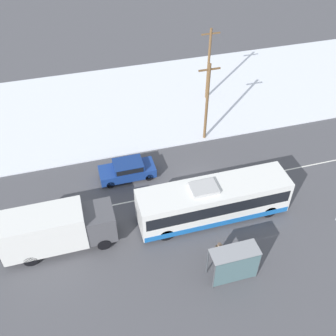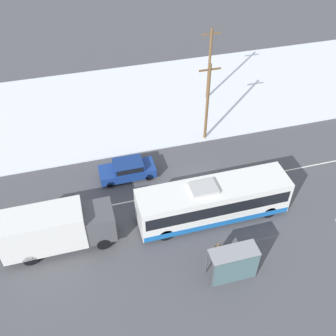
{
  "view_description": "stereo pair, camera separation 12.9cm",
  "coord_description": "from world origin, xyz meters",
  "px_view_note": "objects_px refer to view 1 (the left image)",
  "views": [
    {
      "loc": [
        -8.16,
        -20.06,
        21.42
      ],
      "look_at": [
        -2.14,
        1.35,
        1.4
      ],
      "focal_mm": 42.0,
      "sensor_mm": 36.0,
      "label": 1
    },
    {
      "loc": [
        -8.04,
        -20.1,
        21.42
      ],
      "look_at": [
        -2.14,
        1.35,
        1.4
      ],
      "focal_mm": 42.0,
      "sensor_mm": 36.0,
      "label": 2
    }
  ],
  "objects_px": {
    "pedestrian_at_stop": "(219,250)",
    "utility_pole_roadside": "(207,102)",
    "sedan_car": "(128,169)",
    "city_bus": "(213,201)",
    "bus_shelter": "(236,262)",
    "utility_pole_snowlot": "(209,64)",
    "box_truck": "(55,229)"
  },
  "relations": [
    {
      "from": "utility_pole_roadside",
      "to": "city_bus",
      "type": "bearing_deg",
      "value": -106.26
    },
    {
      "from": "city_bus",
      "to": "utility_pole_roadside",
      "type": "distance_m",
      "value": 9.35
    },
    {
      "from": "sedan_car",
      "to": "bus_shelter",
      "type": "bearing_deg",
      "value": 112.25
    },
    {
      "from": "city_bus",
      "to": "pedestrian_at_stop",
      "type": "distance_m",
      "value": 3.77
    },
    {
      "from": "box_truck",
      "to": "bus_shelter",
      "type": "distance_m",
      "value": 11.49
    },
    {
      "from": "pedestrian_at_stop",
      "to": "utility_pole_roadside",
      "type": "bearing_deg",
      "value": 74.2
    },
    {
      "from": "sedan_car",
      "to": "utility_pole_roadside",
      "type": "bearing_deg",
      "value": -157.65
    },
    {
      "from": "bus_shelter",
      "to": "utility_pole_roadside",
      "type": "bearing_deg",
      "value": 77.46
    },
    {
      "from": "sedan_car",
      "to": "city_bus",
      "type": "bearing_deg",
      "value": 131.48
    },
    {
      "from": "pedestrian_at_stop",
      "to": "box_truck",
      "type": "bearing_deg",
      "value": 158.33
    },
    {
      "from": "city_bus",
      "to": "utility_pole_snowlot",
      "type": "xyz_separation_m",
      "value": [
        4.97,
        14.97,
        2.28
      ]
    },
    {
      "from": "city_bus",
      "to": "utility_pole_roadside",
      "type": "xyz_separation_m",
      "value": [
        2.54,
        8.71,
        2.27
      ]
    },
    {
      "from": "sedan_car",
      "to": "pedestrian_at_stop",
      "type": "xyz_separation_m",
      "value": [
        4.02,
        -9.23,
        0.22
      ]
    },
    {
      "from": "sedan_car",
      "to": "bus_shelter",
      "type": "xyz_separation_m",
      "value": [
        4.42,
        -10.81,
        0.86
      ]
    },
    {
      "from": "city_bus",
      "to": "bus_shelter",
      "type": "relative_size",
      "value": 3.59
    },
    {
      "from": "box_truck",
      "to": "bus_shelter",
      "type": "bearing_deg",
      "value": -28.24
    },
    {
      "from": "bus_shelter",
      "to": "utility_pole_roadside",
      "type": "distance_m",
      "value": 14.39
    },
    {
      "from": "city_bus",
      "to": "box_truck",
      "type": "bearing_deg",
      "value": 178.64
    },
    {
      "from": "utility_pole_roadside",
      "to": "utility_pole_snowlot",
      "type": "bearing_deg",
      "value": 68.74
    },
    {
      "from": "utility_pole_roadside",
      "to": "sedan_car",
      "type": "bearing_deg",
      "value": -157.65
    },
    {
      "from": "city_bus",
      "to": "pedestrian_at_stop",
      "type": "bearing_deg",
      "value": -104.69
    },
    {
      "from": "bus_shelter",
      "to": "utility_pole_snowlot",
      "type": "bearing_deg",
      "value": 74.67
    },
    {
      "from": "pedestrian_at_stop",
      "to": "utility_pole_snowlot",
      "type": "xyz_separation_m",
      "value": [
        5.92,
        18.58,
        2.78
      ]
    },
    {
      "from": "city_bus",
      "to": "sedan_car",
      "type": "xyz_separation_m",
      "value": [
        -4.97,
        5.62,
        -0.71
      ]
    },
    {
      "from": "bus_shelter",
      "to": "utility_pole_snowlot",
      "type": "relative_size",
      "value": 0.41
    },
    {
      "from": "sedan_car",
      "to": "bus_shelter",
      "type": "relative_size",
      "value": 1.48
    },
    {
      "from": "pedestrian_at_stop",
      "to": "utility_pole_roadside",
      "type": "relative_size",
      "value": 0.23
    },
    {
      "from": "pedestrian_at_stop",
      "to": "bus_shelter",
      "type": "relative_size",
      "value": 0.57
    },
    {
      "from": "bus_shelter",
      "to": "utility_pole_snowlot",
      "type": "xyz_separation_m",
      "value": [
        5.52,
        20.15,
        2.13
      ]
    },
    {
      "from": "utility_pole_snowlot",
      "to": "sedan_car",
      "type": "bearing_deg",
      "value": -136.79
    },
    {
      "from": "box_truck",
      "to": "utility_pole_snowlot",
      "type": "height_order",
      "value": "utility_pole_snowlot"
    },
    {
      "from": "bus_shelter",
      "to": "box_truck",
      "type": "bearing_deg",
      "value": 151.76
    }
  ]
}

